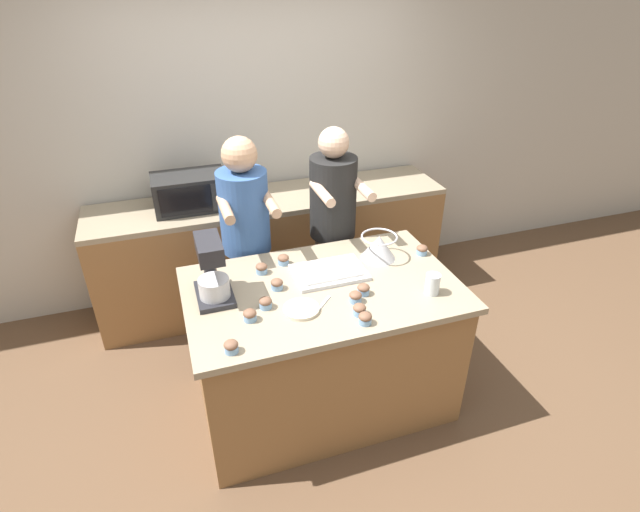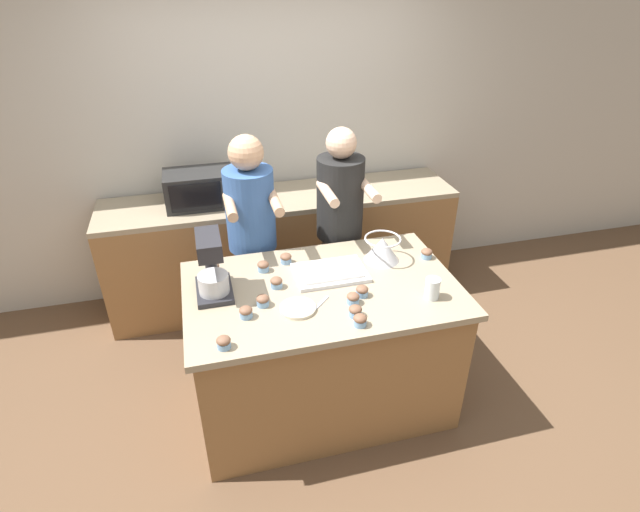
# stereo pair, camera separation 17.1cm
# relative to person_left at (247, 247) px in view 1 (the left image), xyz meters

# --- Properties ---
(ground_plane) EXTENTS (16.00, 16.00, 0.00)m
(ground_plane) POSITION_rel_person_left_xyz_m (0.31, -0.68, -0.86)
(ground_plane) COLOR brown
(back_wall) EXTENTS (10.00, 0.06, 2.70)m
(back_wall) POSITION_rel_person_left_xyz_m (0.31, 0.94, 0.49)
(back_wall) COLOR #B2ADA3
(back_wall) RESTS_ON ground_plane
(island_counter) EXTENTS (1.58, 0.98, 0.90)m
(island_counter) POSITION_rel_person_left_xyz_m (0.31, -0.68, -0.41)
(island_counter) COLOR olive
(island_counter) RESTS_ON ground_plane
(back_counter) EXTENTS (2.80, 0.60, 0.93)m
(back_counter) POSITION_rel_person_left_xyz_m (0.31, 0.59, -0.39)
(back_counter) COLOR olive
(back_counter) RESTS_ON ground_plane
(person_left) EXTENTS (0.34, 0.50, 1.62)m
(person_left) POSITION_rel_person_left_xyz_m (0.00, 0.00, 0.00)
(person_left) COLOR brown
(person_left) RESTS_ON ground_plane
(person_right) EXTENTS (0.34, 0.50, 1.62)m
(person_right) POSITION_rel_person_left_xyz_m (0.62, -0.00, -0.00)
(person_right) COLOR brown
(person_right) RESTS_ON ground_plane
(stand_mixer) EXTENTS (0.20, 0.30, 0.37)m
(stand_mixer) POSITION_rel_person_left_xyz_m (-0.30, -0.58, 0.20)
(stand_mixer) COLOR #232328
(stand_mixer) RESTS_ON island_counter
(mixing_bowl) EXTENTS (0.23, 0.23, 0.16)m
(mixing_bowl) POSITION_rel_person_left_xyz_m (0.75, -0.48, 0.12)
(mixing_bowl) COLOR #BCBCC1
(mixing_bowl) RESTS_ON island_counter
(baking_tray) EXTENTS (0.43, 0.30, 0.04)m
(baking_tray) POSITION_rel_person_left_xyz_m (0.39, -0.56, 0.06)
(baking_tray) COLOR silver
(baking_tray) RESTS_ON island_counter
(microwave_oven) EXTENTS (0.53, 0.33, 0.26)m
(microwave_oven) POSITION_rel_person_left_xyz_m (-0.29, 0.59, 0.21)
(microwave_oven) COLOR black
(microwave_oven) RESTS_ON back_counter
(drinking_glass) EXTENTS (0.08, 0.08, 0.12)m
(drinking_glass) POSITION_rel_person_left_xyz_m (0.88, -0.94, 0.10)
(drinking_glass) COLOR silver
(drinking_glass) RESTS_ON island_counter
(small_plate) EXTENTS (0.20, 0.20, 0.02)m
(small_plate) POSITION_rel_person_left_xyz_m (0.13, -0.86, 0.05)
(small_plate) COLOR beige
(small_plate) RESTS_ON island_counter
(knife) EXTENTS (0.17, 0.17, 0.01)m
(knife) POSITION_rel_person_left_xyz_m (0.23, -0.87, 0.04)
(knife) COLOR #BCBCC1
(knife) RESTS_ON island_counter
(cupcake_0) EXTENTS (0.07, 0.07, 0.07)m
(cupcake_0) POSITION_rel_person_left_xyz_m (-0.15, -0.85, 0.07)
(cupcake_0) COLOR #759EC6
(cupcake_0) RESTS_ON island_counter
(cupcake_1) EXTENTS (0.07, 0.07, 0.07)m
(cupcake_1) POSITION_rel_person_left_xyz_m (-0.29, -0.36, 0.07)
(cupcake_1) COLOR #759EC6
(cupcake_1) RESTS_ON island_counter
(cupcake_2) EXTENTS (0.07, 0.07, 0.07)m
(cupcake_2) POSITION_rel_person_left_xyz_m (0.50, -0.82, 0.07)
(cupcake_2) COLOR #759EC6
(cupcake_2) RESTS_ON island_counter
(cupcake_3) EXTENTS (0.07, 0.07, 0.07)m
(cupcake_3) POSITION_rel_person_left_xyz_m (-0.29, -1.07, 0.07)
(cupcake_3) COLOR #759EC6
(cupcake_3) RESTS_ON island_counter
(cupcake_4) EXTENTS (0.07, 0.07, 0.07)m
(cupcake_4) POSITION_rel_person_left_xyz_m (0.05, -0.62, 0.07)
(cupcake_4) COLOR #759EC6
(cupcake_4) RESTS_ON island_counter
(cupcake_5) EXTENTS (0.07, 0.07, 0.07)m
(cupcake_5) POSITION_rel_person_left_xyz_m (0.43, -0.88, 0.07)
(cupcake_5) COLOR #759EC6
(cupcake_5) RESTS_ON island_counter
(cupcake_6) EXTENTS (0.07, 0.07, 0.07)m
(cupcake_6) POSITION_rel_person_left_xyz_m (0.01, -0.42, 0.07)
(cupcake_6) COLOR #759EC6
(cupcake_6) RESTS_ON island_counter
(cupcake_7) EXTENTS (0.07, 0.07, 0.07)m
(cupcake_7) POSITION_rel_person_left_xyz_m (0.16, -0.36, 0.07)
(cupcake_7) COLOR #759EC6
(cupcake_7) RESTS_ON island_counter
(cupcake_8) EXTENTS (0.07, 0.07, 0.07)m
(cupcake_8) POSITION_rel_person_left_xyz_m (0.41, -0.99, 0.07)
(cupcake_8) COLOR #759EC6
(cupcake_8) RESTS_ON island_counter
(cupcake_9) EXTENTS (0.07, 0.07, 0.07)m
(cupcake_9) POSITION_rel_person_left_xyz_m (-0.05, -0.77, 0.07)
(cupcake_9) COLOR #759EC6
(cupcake_9) RESTS_ON island_counter
(cupcake_10) EXTENTS (0.07, 0.07, 0.07)m
(cupcake_10) POSITION_rel_person_left_xyz_m (0.41, -1.07, 0.07)
(cupcake_10) COLOR #759EC6
(cupcake_10) RESTS_ON island_counter
(cupcake_11) EXTENTS (0.07, 0.07, 0.07)m
(cupcake_11) POSITION_rel_person_left_xyz_m (1.04, -0.53, 0.07)
(cupcake_11) COLOR #759EC6
(cupcake_11) RESTS_ON island_counter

